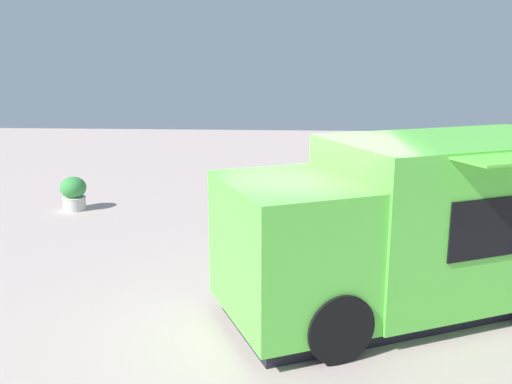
% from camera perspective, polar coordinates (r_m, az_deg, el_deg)
% --- Properties ---
extents(ground_plane, '(40.00, 40.00, 0.00)m').
position_cam_1_polar(ground_plane, '(8.25, 5.13, -11.47)').
color(ground_plane, '#BBA59F').
extents(food_truck, '(4.02, 5.57, 2.40)m').
position_cam_1_polar(food_truck, '(8.13, 15.94, -3.63)').
color(food_truck, '#5DD245').
rests_on(food_truck, ground_plane).
extents(planter_flowering_near, '(0.59, 0.59, 0.79)m').
position_cam_1_polar(planter_flowering_near, '(13.73, -17.99, -0.07)').
color(planter_flowering_near, beige).
rests_on(planter_flowering_near, ground_plane).
extents(planter_flowering_far, '(0.45, 0.45, 0.67)m').
position_cam_1_polar(planter_flowering_far, '(13.03, 20.78, -1.27)').
color(planter_flowering_far, gray).
rests_on(planter_flowering_far, ground_plane).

